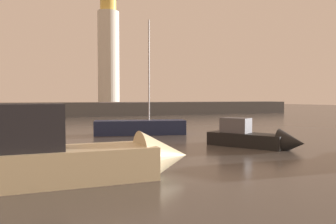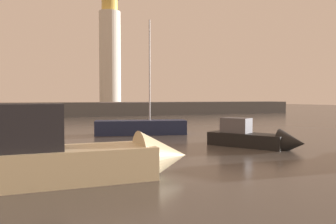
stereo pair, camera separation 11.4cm
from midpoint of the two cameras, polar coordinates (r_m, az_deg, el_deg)
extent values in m
plane|color=#4C4742|center=(29.92, -10.23, -3.46)|extent=(220.00, 220.00, 0.00)
cube|color=#423F3D|center=(57.58, -15.74, 0.42)|extent=(82.15, 6.00, 2.25)
cylinder|color=silver|center=(58.92, -9.69, 9.07)|extent=(3.61, 3.61, 15.30)
cylinder|color=#F2CC59|center=(60.55, -9.75, 17.30)|extent=(2.70, 2.70, 2.14)
cube|color=beige|center=(12.91, -17.49, -8.55)|extent=(6.81, 2.25, 1.22)
cone|color=beige|center=(13.75, -0.63, -7.51)|extent=(2.02, 2.16, 2.15)
cube|color=#232328|center=(12.69, -22.51, -2.35)|extent=(2.39, 1.79, 1.61)
cube|color=black|center=(21.73, 13.24, -4.59)|extent=(3.83, 4.91, 0.83)
cone|color=black|center=(20.75, 20.28, -4.89)|extent=(2.08, 2.04, 1.55)
cube|color=#595960|center=(21.95, 11.52, -2.19)|extent=(1.82, 2.06, 0.94)
cube|color=#1E284C|center=(28.08, -4.49, -2.60)|extent=(7.65, 3.49, 1.18)
cylinder|color=#B7B7BC|center=(28.12, -3.00, 7.02)|extent=(0.12, 0.12, 8.25)
cylinder|color=#B7B7BC|center=(27.92, -7.17, 1.62)|extent=(4.00, 1.03, 0.09)
camera|label=1|loc=(0.06, -89.82, 0.01)|focal=36.20mm
camera|label=2|loc=(0.06, 90.18, -0.01)|focal=36.20mm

